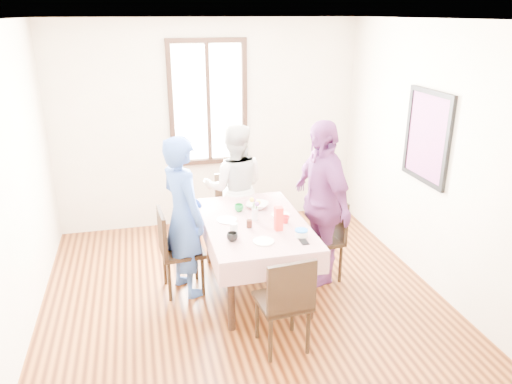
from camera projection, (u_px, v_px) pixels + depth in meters
ground at (247, 308)px, 4.83m from camera, size 4.50×4.50×0.00m
back_wall at (209, 126)px, 6.41m from camera, size 4.00×0.00×4.00m
right_wall at (444, 164)px, 4.81m from camera, size 0.00×4.50×4.50m
window_frame at (208, 103)px, 6.29m from camera, size 1.02×0.06×1.62m
window_pane at (208, 103)px, 6.30m from camera, size 0.90×0.02×1.50m
art_poster at (427, 137)px, 5.01m from camera, size 0.04×0.76×0.96m
dining_table at (255, 256)px, 5.07m from camera, size 0.88×1.45×0.75m
tablecloth at (255, 222)px, 4.94m from camera, size 1.00×1.57×0.01m
chair_left at (182, 251)px, 5.00m from camera, size 0.45×0.45×0.91m
chair_right at (320, 239)px, 5.25m from camera, size 0.46×0.46×0.91m
chair_far at (236, 213)px, 5.95m from camera, size 0.44×0.44×0.91m
chair_near at (283, 301)px, 4.13m from camera, size 0.46×0.46×0.91m
person_left at (182, 217)px, 4.87m from camera, size 0.61×0.72×1.67m
person_far at (236, 188)px, 5.82m from camera, size 0.86×0.73×1.56m
person_right at (320, 203)px, 5.09m from camera, size 0.57×1.08×1.76m
mug_black at (232, 237)px, 4.50m from camera, size 0.11×0.11×0.08m
mug_flag at (285, 219)px, 4.89m from camera, size 0.11×0.11×0.08m
mug_green at (239, 208)px, 5.18m from camera, size 0.14×0.14×0.08m
serving_bowl at (257, 205)px, 5.27m from camera, size 0.32×0.32×0.06m
juice_carton at (279, 219)px, 4.71m from camera, size 0.08×0.08×0.24m
butter_tub at (301, 234)px, 4.59m from camera, size 0.12×0.12×0.06m
jam_jar at (249, 224)px, 4.79m from camera, size 0.06×0.06×0.08m
drinking_glass at (234, 229)px, 4.64m from camera, size 0.08×0.08×0.11m
smartphone at (304, 241)px, 4.50m from camera, size 0.07×0.14×0.01m
flower_vase at (255, 214)px, 4.95m from camera, size 0.06×0.06×0.13m
plate_left at (227, 220)px, 4.96m from camera, size 0.20×0.20×0.01m
plate_right at (280, 215)px, 5.08m from camera, size 0.20×0.20×0.01m
plate_near at (264, 241)px, 4.50m from camera, size 0.20×0.20×0.01m
butter_lid at (301, 230)px, 4.58m from camera, size 0.12×0.12×0.01m
flower_bunch at (255, 204)px, 4.91m from camera, size 0.09×0.09×0.10m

